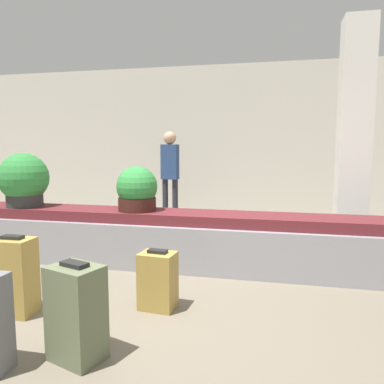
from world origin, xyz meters
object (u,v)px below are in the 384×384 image
(suitcase_2, at_px, (158,280))
(traveler_0, at_px, (170,168))
(pillar, at_px, (354,137))
(potted_plant_1, at_px, (24,181))
(suitcase_3, at_px, (76,313))
(potted_plant_0, at_px, (137,190))
(suitcase_0, at_px, (15,276))

(suitcase_2, xyz_separation_m, traveler_0, (-0.99, 3.83, 0.80))
(pillar, relative_size, traveler_0, 1.82)
(potted_plant_1, bearing_deg, suitcase_3, -47.27)
(pillar, height_order, potted_plant_0, pillar)
(suitcase_3, bearing_deg, traveler_0, 116.87)
(suitcase_0, xyz_separation_m, suitcase_2, (1.18, 0.39, -0.08))
(potted_plant_1, relative_size, traveler_0, 0.40)
(potted_plant_0, relative_size, traveler_0, 0.32)
(pillar, bearing_deg, suitcase_3, -124.63)
(suitcase_0, bearing_deg, suitcase_2, 16.65)
(pillar, height_order, traveler_0, pillar)
(pillar, relative_size, suitcase_2, 5.85)
(pillar, xyz_separation_m, suitcase_0, (-3.24, -2.87, -1.26))
(suitcase_0, height_order, suitcase_3, suitcase_0)
(potted_plant_0, bearing_deg, suitcase_3, -80.03)
(suitcase_0, xyz_separation_m, traveler_0, (0.19, 4.22, 0.72))
(suitcase_3, distance_m, potted_plant_0, 2.26)
(suitcase_0, distance_m, potted_plant_1, 2.05)
(suitcase_2, bearing_deg, pillar, 55.68)
(suitcase_3, xyz_separation_m, potted_plant_0, (-0.38, 2.15, 0.59))
(traveler_0, bearing_deg, suitcase_3, -75.75)
(pillar, xyz_separation_m, traveler_0, (-3.05, 1.35, -0.54))
(pillar, xyz_separation_m, suitcase_3, (-2.35, -3.40, -1.27))
(suitcase_0, bearing_deg, potted_plant_0, 70.84)
(traveler_0, bearing_deg, pillar, -18.00)
(suitcase_3, relative_size, potted_plant_0, 1.25)
(suitcase_3, height_order, potted_plant_0, potted_plant_0)
(pillar, height_order, suitcase_3, pillar)
(suitcase_0, distance_m, potted_plant_0, 1.80)
(suitcase_0, relative_size, suitcase_3, 1.02)
(suitcase_0, bearing_deg, traveler_0, 85.90)
(pillar, xyz_separation_m, potted_plant_0, (-2.72, -1.25, -0.67))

